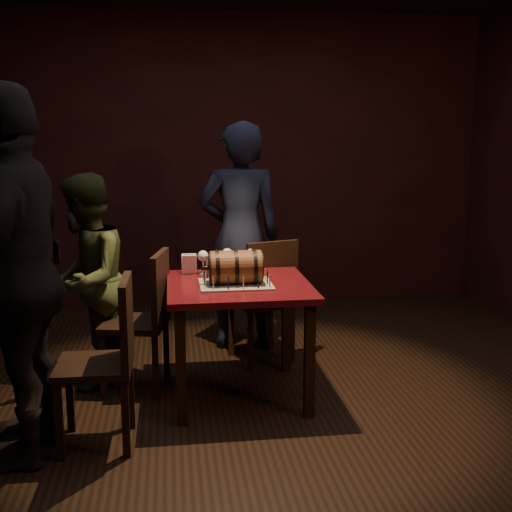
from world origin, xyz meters
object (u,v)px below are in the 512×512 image
object	(u,v)px
chair_left_front	(109,353)
person_left_front	(19,277)
pub_table	(239,300)
person_back	(240,237)
pint_of_ale	(211,267)
wine_glass_right	(251,255)
wine_glass_left	(203,257)
person_left_rear	(86,281)
wine_glass_mid	(227,255)
barrel_cake	(235,267)
chair_back	(266,294)
chair_left_rear	(146,313)

from	to	relation	value
chair_left_front	person_left_front	size ratio (longest dim) A/B	0.48
pub_table	person_back	world-z (taller)	person_back
pint_of_ale	wine_glass_right	bearing A→B (deg)	27.26
wine_glass_left	person_back	distance (m)	0.75
wine_glass_left	wine_glass_right	size ratio (longest dim) A/B	1.00
person_left_rear	wine_glass_mid	bearing A→B (deg)	97.80
pub_table	person_back	bearing A→B (deg)	83.14
barrel_cake	wine_glass_right	bearing A→B (deg)	68.48
pub_table	wine_glass_mid	xyz separation A→B (m)	(-0.04, 0.36, 0.23)
pub_table	wine_glass_left	bearing A→B (deg)	124.58
pub_table	chair_left_front	world-z (taller)	chair_left_front
chair_back	person_left_rear	world-z (taller)	person_left_rear
wine_glass_right	pint_of_ale	bearing A→B (deg)	-152.74
pint_of_ale	chair_left_rear	world-z (taller)	chair_left_rear
person_left_rear	wine_glass_right	bearing A→B (deg)	95.97
barrel_cake	chair_left_rear	distance (m)	0.70
pub_table	wine_glass_left	world-z (taller)	wine_glass_left
pub_table	chair_back	bearing A→B (deg)	65.39
wine_glass_mid	person_left_rear	distance (m)	0.96
wine_glass_right	person_back	distance (m)	0.65
person_back	person_left_front	world-z (taller)	person_left_front
pub_table	wine_glass_right	world-z (taller)	wine_glass_right
wine_glass_left	pint_of_ale	xyz separation A→B (m)	(0.05, -0.12, -0.05)
chair_left_front	wine_glass_left	bearing A→B (deg)	56.96
chair_left_rear	chair_back	bearing A→B (deg)	24.42
wine_glass_left	wine_glass_mid	size ratio (longest dim) A/B	1.00
chair_back	wine_glass_left	bearing A→B (deg)	-150.15
pub_table	chair_back	size ratio (longest dim) A/B	0.97
wine_glass_right	chair_back	xyz separation A→B (m)	(0.14, 0.24, -0.35)
wine_glass_right	pint_of_ale	world-z (taller)	wine_glass_right
wine_glass_mid	chair_left_rear	size ratio (longest dim) A/B	0.17
person_back	wine_glass_right	bearing A→B (deg)	91.20
pub_table	chair_left_front	xyz separation A→B (m)	(-0.77, -0.56, -0.12)
wine_glass_right	person_left_rear	distance (m)	1.12
pint_of_ale	chair_left_front	world-z (taller)	chair_left_front
wine_glass_left	person_left_front	bearing A→B (deg)	-136.92
chair_left_rear	person_left_rear	xyz separation A→B (m)	(-0.40, 0.16, 0.19)
person_left_rear	chair_left_front	bearing A→B (deg)	20.74
wine_glass_mid	pub_table	bearing A→B (deg)	-83.76
wine_glass_right	chair_left_rear	xyz separation A→B (m)	(-0.71, -0.14, -0.35)
chair_back	chair_left_rear	world-z (taller)	same
person_left_rear	person_left_front	size ratio (longest dim) A/B	0.74
chair_left_front	chair_back	bearing A→B (deg)	47.65
wine_glass_left	person_left_rear	bearing A→B (deg)	176.65
chair_left_front	person_back	bearing A→B (deg)	60.04
wine_glass_left	person_left_rear	xyz separation A→B (m)	(-0.78, 0.05, -0.15)
wine_glass_right	chair_left_front	size ratio (longest dim) A/B	0.17
pub_table	wine_glass_left	distance (m)	0.43
wine_glass_mid	person_left_front	world-z (taller)	person_left_front
barrel_cake	pub_table	bearing A→B (deg)	61.73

